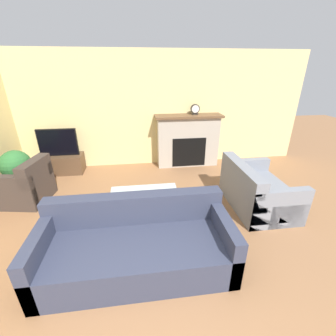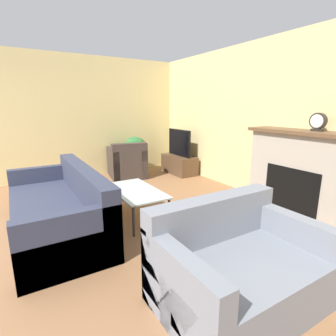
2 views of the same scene
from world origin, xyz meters
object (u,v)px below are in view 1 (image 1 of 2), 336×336
tv (58,142)px  coffee_table (144,196)px  couch_loveseat (256,192)px  potted_plant (16,166)px  armchair_by_window (23,186)px  mantel_clock (195,109)px  couch_sectional (137,246)px

tv → coffee_table: (1.87, -1.99, -0.36)m
couch_loveseat → potted_plant: (-4.36, 1.04, 0.29)m
potted_plant → armchair_by_window: bearing=-59.3°
couch_loveseat → mantel_clock: (-0.65, 2.07, 1.11)m
couch_loveseat → potted_plant: potted_plant is taller
coffee_table → armchair_by_window: bearing=160.7°
potted_plant → coffee_table: bearing=-24.2°
tv → couch_loveseat: bearing=-27.0°
tv → coffee_table: 2.75m
potted_plant → mantel_clock: bearing=15.4°
coffee_table → potted_plant: 2.62m
couch_sectional → coffee_table: (0.14, 1.02, 0.10)m
tv → armchair_by_window: size_ratio=0.84×
potted_plant → couch_sectional: bearing=-42.9°
couch_sectional → couch_loveseat: 2.36m
mantel_clock → couch_sectional: bearing=-115.0°
tv → coffee_table: bearing=-46.8°
couch_sectional → mantel_clock: bearing=65.0°
mantel_clock → potted_plant: bearing=-164.6°
tv → coffee_table: tv is taller
armchair_by_window → couch_loveseat: bearing=89.6°
tv → armchair_by_window: 1.34m
potted_plant → mantel_clock: mantel_clock is taller
armchair_by_window → mantel_clock: mantel_clock is taller
couch_sectional → potted_plant: size_ratio=2.55×
potted_plant → mantel_clock: (3.71, 1.02, 0.82)m
couch_sectional → couch_loveseat: (2.11, 1.05, 0.01)m
couch_loveseat → armchair_by_window: (-4.18, 0.75, 0.01)m
couch_loveseat → couch_sectional: bearing=116.5°
couch_loveseat → coffee_table: (-1.97, -0.03, 0.10)m
tv → potted_plant: size_ratio=0.95×
coffee_table → mantel_clock: (1.32, 2.10, 1.01)m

